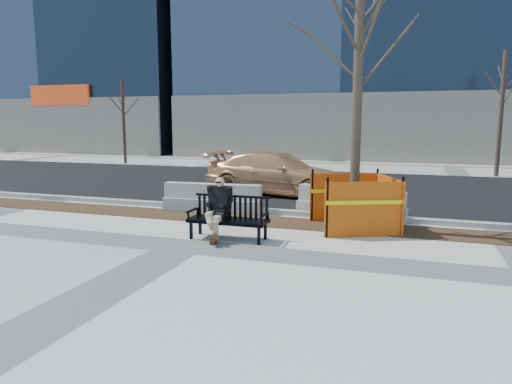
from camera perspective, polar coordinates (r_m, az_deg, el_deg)
ground at (r=9.12m, az=-8.88°, el=-6.60°), size 120.00×120.00×0.00m
mulch_strip at (r=11.42m, az=-2.90°, el=-3.33°), size 40.00×1.20×0.02m
asphalt_street at (r=17.26m, az=4.60°, el=0.80°), size 60.00×10.40×0.01m
curb at (r=12.28m, az=-1.29°, el=-2.20°), size 60.00×0.25×0.12m
bench at (r=9.53m, az=-3.44°, el=-5.83°), size 1.68×0.62×0.89m
seated_man at (r=9.65m, az=-4.61°, el=-5.66°), size 0.54×0.90×1.25m
tree_fence at (r=10.68m, az=11.89°, el=-4.40°), size 3.31×3.31×6.33m
sedan at (r=15.24m, az=2.57°, el=-0.27°), size 4.99×2.56×1.39m
jersey_barrier_left at (r=12.40m, az=-5.37°, el=-2.41°), size 2.68×0.72×0.76m
jersey_barrier_right at (r=11.67m, az=11.41°, el=-3.27°), size 2.76×1.26×0.78m
far_tree_left at (r=27.17m, az=-15.81°, el=3.42°), size 1.91×1.91×5.05m
far_tree_right at (r=22.60m, az=27.50°, el=1.72°), size 2.68×2.68×5.73m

